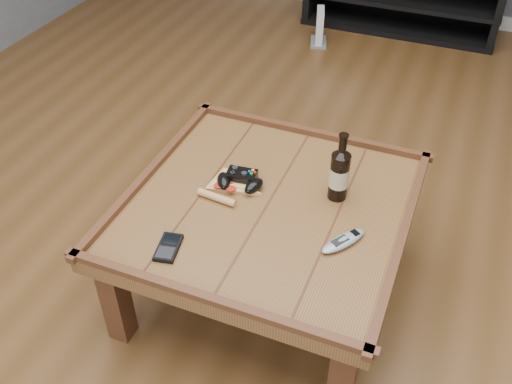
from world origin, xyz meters
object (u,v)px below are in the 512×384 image
at_px(coffee_table, 268,216).
at_px(remote_control, 343,241).
at_px(beer_bottle, 339,173).
at_px(game_controller, 240,180).
at_px(game_console, 319,28).
at_px(smartphone, 168,247).
at_px(pizza_slice, 229,185).

height_order(coffee_table, remote_control, remote_control).
bearing_deg(beer_bottle, game_controller, -168.14).
bearing_deg(game_console, remote_control, -88.37).
relative_size(game_controller, smartphone, 1.43).
bearing_deg(smartphone, pizza_slice, 70.93).
xyz_separation_m(game_controller, game_console, (-0.34, 2.20, -0.36)).
xyz_separation_m(beer_bottle, game_console, (-0.69, 2.13, -0.45)).
xyz_separation_m(game_controller, remote_control, (0.44, -0.16, -0.01)).
bearing_deg(beer_bottle, smartphone, -133.28).
relative_size(coffee_table, remote_control, 5.62).
bearing_deg(remote_control, game_console, 141.28).
height_order(pizza_slice, smartphone, pizza_slice).
height_order(coffee_table, beer_bottle, beer_bottle).
distance_m(coffee_table, game_controller, 0.17).
xyz_separation_m(coffee_table, pizza_slice, (-0.17, 0.03, 0.07)).
distance_m(smartphone, remote_control, 0.58).
relative_size(beer_bottle, smartphone, 1.98).
relative_size(game_controller, remote_control, 1.08).
xyz_separation_m(game_controller, pizza_slice, (-0.04, -0.03, -0.02)).
relative_size(game_controller, pizza_slice, 0.68).
height_order(beer_bottle, remote_control, beer_bottle).
height_order(coffee_table, game_console, coffee_table).
xyz_separation_m(pizza_slice, game_console, (-0.30, 2.22, -0.35)).
distance_m(beer_bottle, remote_control, 0.26).
bearing_deg(remote_control, game_controller, -166.46).
bearing_deg(coffee_table, beer_bottle, 31.13).
relative_size(beer_bottle, remote_control, 1.49).
height_order(coffee_table, game_controller, game_controller).
height_order(smartphone, game_console, smartphone).
bearing_deg(pizza_slice, remote_control, -9.52).
xyz_separation_m(coffee_table, game_controller, (-0.13, 0.06, 0.08)).
xyz_separation_m(beer_bottle, game_controller, (-0.35, -0.07, -0.09)).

